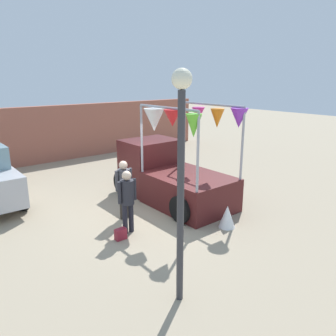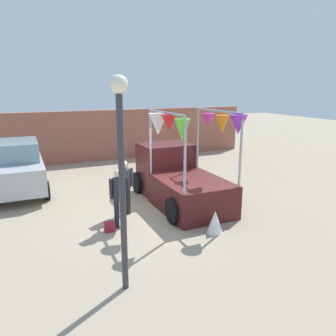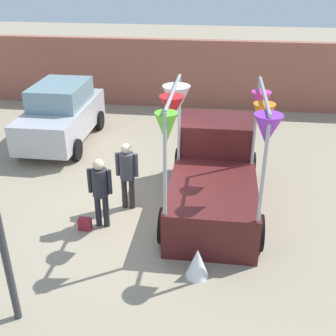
% 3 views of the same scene
% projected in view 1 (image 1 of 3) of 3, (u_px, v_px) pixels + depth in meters
% --- Properties ---
extents(ground_plane, '(60.00, 60.00, 0.00)m').
position_uv_depth(ground_plane, '(141.00, 216.00, 9.38)').
color(ground_plane, gray).
extents(vendor_truck, '(2.50, 4.13, 3.09)m').
position_uv_depth(vendor_truck, '(168.00, 172.00, 10.61)').
color(vendor_truck, '#4C1919').
rests_on(vendor_truck, ground).
extents(person_customer, '(0.53, 0.34, 1.64)m').
position_uv_depth(person_customer, '(127.00, 196.00, 8.15)').
color(person_customer, black).
rests_on(person_customer, ground).
extents(person_vendor, '(0.53, 0.34, 1.67)m').
position_uv_depth(person_vendor, '(124.00, 184.00, 9.01)').
color(person_vendor, '#2D2823').
rests_on(person_vendor, ground).
extents(handbag, '(0.28, 0.16, 0.28)m').
position_uv_depth(handbag, '(121.00, 234.00, 8.01)').
color(handbag, maroon).
rests_on(handbag, ground).
extents(street_lamp, '(0.32, 0.32, 3.98)m').
position_uv_depth(street_lamp, '(181.00, 159.00, 5.21)').
color(street_lamp, '#333338').
rests_on(street_lamp, ground).
extents(brick_boundary_wall, '(18.00, 0.36, 2.60)m').
position_uv_depth(brick_boundary_wall, '(41.00, 135.00, 14.97)').
color(brick_boundary_wall, '#9E5947').
rests_on(brick_boundary_wall, ground).
extents(folded_kite_bundle_white, '(0.48, 0.48, 0.60)m').
position_uv_depth(folded_kite_bundle_white, '(227.00, 217.00, 8.63)').
color(folded_kite_bundle_white, white).
rests_on(folded_kite_bundle_white, ground).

